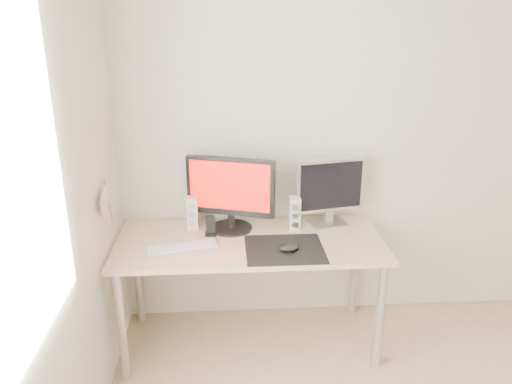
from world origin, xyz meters
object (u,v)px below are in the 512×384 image
second_monitor (330,189)px  phone_dock (211,229)px  speaker_right (294,214)px  desk (250,251)px  main_monitor (231,192)px  mouse (289,248)px  speaker_left (193,213)px  keyboard (182,248)px

second_monitor → phone_dock: second_monitor is taller
speaker_right → phone_dock: bearing=-174.4°
desk → main_monitor: size_ratio=2.97×
desk → mouse: bearing=-39.7°
mouse → speaker_left: speaker_left is taller
speaker_left → keyboard: (-0.05, -0.29, -0.10)m
phone_dock → second_monitor: bearing=9.1°
keyboard → phone_dock: 0.24m
speaker_left → phone_dock: speaker_left is taller
desk → speaker_right: 0.36m
second_monitor → phone_dock: 0.79m
speaker_left → phone_dock: bearing=-43.6°
mouse → desk: (-0.21, 0.18, -0.10)m
second_monitor → speaker_left: (-0.86, -0.01, -0.13)m
keyboard → second_monitor: bearing=18.3°
mouse → speaker_left: bearing=147.0°
desk → phone_dock: (-0.23, 0.08, 0.12)m
main_monitor → speaker_right: 0.42m
desk → second_monitor: size_ratio=3.56×
main_monitor → mouse: bearing=-45.6°
mouse → desk: size_ratio=0.07×
keyboard → mouse: bearing=-7.2°
main_monitor → speaker_left: 0.28m
speaker_left → speaker_right: bearing=-5.1°
second_monitor → speaker_right: size_ratio=2.09×
speaker_left → keyboard: bearing=-99.3°
speaker_right → keyboard: speaker_right is taller
desk → second_monitor: 0.64m
second_monitor → speaker_right: 0.28m
phone_dock → keyboard: bearing=-131.7°
main_monitor → phone_dock: (-0.13, -0.07, -0.22)m
mouse → desk: mouse is taller
desk → main_monitor: bearing=125.7°
main_monitor → second_monitor: (0.62, 0.05, -0.01)m
mouse → speaker_right: size_ratio=0.52×
desk → keyboard: keyboard is taller
desk → second_monitor: (0.52, 0.20, 0.32)m
main_monitor → speaker_right: bearing=-3.0°
second_monitor → mouse: bearing=-128.7°
second_monitor → phone_dock: size_ratio=3.49×
main_monitor → second_monitor: size_ratio=1.20×
mouse → desk: bearing=140.3°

